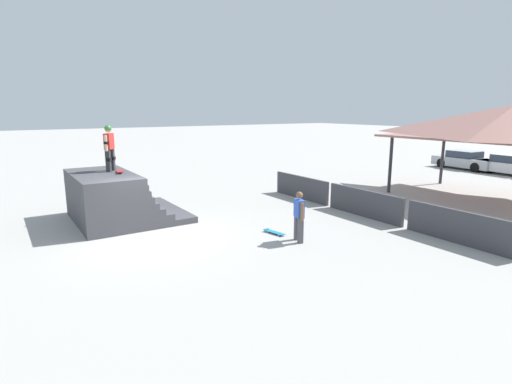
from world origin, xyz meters
name	(u,v)px	position (x,y,z in m)	size (l,w,h in m)	color
ground_plane	(151,238)	(0.00, 0.00, 0.00)	(160.00, 160.00, 0.00)	#A3A09B
quarter_pipe_ramp	(113,200)	(-2.77, -0.45, 0.81)	(4.00, 3.83, 1.82)	#424247
skater_on_deck	(109,145)	(-3.17, -0.35, 2.80)	(0.68, 0.56, 1.71)	#2D2D33
skateboard_on_deck	(120,171)	(-2.56, -0.19, 1.88)	(0.82, 0.37, 0.09)	silver
bystander_walking	(299,214)	(2.90, 3.81, 0.89)	(0.64, 0.35, 1.60)	#4C4C51
skateboard_on_ground	(274,232)	(1.83, 3.61, 0.06)	(0.87, 0.36, 0.09)	silver
barrier_fence	(364,203)	(1.96, 7.84, 0.53)	(11.24, 0.12, 1.05)	#3D3D42
parked_car_silver	(465,160)	(-2.92, 23.47, 0.60)	(4.32, 2.05, 1.27)	#A8AAAF
parked_car_white	(511,165)	(0.12, 23.43, 0.60)	(4.28, 2.00, 1.27)	silver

